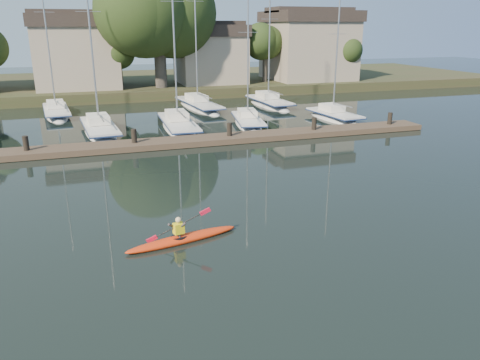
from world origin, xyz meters
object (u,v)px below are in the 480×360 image
object	(u,v)px
sailboat_4	(334,122)
dock	(184,142)
sailboat_1	(100,136)
sailboat_3	(248,127)
sailboat_2	(179,131)
sailboat_6	(199,110)
sailboat_5	(57,117)
kayak	(182,237)
sailboat_7	(269,108)

from	to	relation	value
sailboat_4	dock	bearing A→B (deg)	-165.93
dock	sailboat_1	xyz separation A→B (m)	(-4.84, 5.13, -0.39)
sailboat_1	sailboat_3	size ratio (longest dim) A/B	1.19
sailboat_2	sailboat_6	bearing A→B (deg)	68.74
sailboat_5	kayak	bearing A→B (deg)	-84.53
sailboat_2	sailboat_7	xyz separation A→B (m)	(9.99, 7.53, -0.01)
sailboat_6	sailboat_7	world-z (taller)	sailboat_6
sailboat_5	sailboat_7	distance (m)	18.62
sailboat_3	sailboat_5	distance (m)	16.37
sailboat_4	sailboat_7	world-z (taller)	sailboat_7
sailboat_2	sailboat_6	distance (m)	8.97
kayak	dock	distance (m)	13.90
sailboat_1	sailboat_6	bearing A→B (deg)	37.21
kayak	sailboat_7	distance (m)	29.23
kayak	dock	xyz separation A→B (m)	(2.82, 13.61, 0.04)
kayak	sailboat_5	bearing A→B (deg)	88.25
sailboat_3	sailboat_5	bearing A→B (deg)	158.08
dock	sailboat_7	bearing A→B (deg)	49.39
sailboat_5	sailboat_2	bearing A→B (deg)	-50.20
kayak	sailboat_6	size ratio (longest dim) A/B	0.27
sailboat_3	sailboat_6	distance (m)	8.61
dock	sailboat_1	bearing A→B (deg)	133.30
sailboat_7	sailboat_1	bearing A→B (deg)	-157.74
sailboat_3	sailboat_7	bearing A→B (deg)	68.49
kayak	sailboat_5	size ratio (longest dim) A/B	0.30
kayak	sailboat_3	bearing A→B (deg)	51.96
sailboat_6	sailboat_7	bearing A→B (deg)	-12.71
kayak	sailboat_4	world-z (taller)	sailboat_4
sailboat_1	sailboat_5	size ratio (longest dim) A/B	0.99
sailboat_6	dock	bearing A→B (deg)	-113.39
sailboat_3	sailboat_5	xyz separation A→B (m)	(-13.88, 8.68, -0.00)
sailboat_5	sailboat_6	distance (m)	12.07
sailboat_2	sailboat_4	size ratio (longest dim) A/B	1.31
sailboat_1	sailboat_7	size ratio (longest dim) A/B	1.04
kayak	dock	size ratio (longest dim) A/B	0.12
dock	sailboat_5	world-z (taller)	sailboat_5
sailboat_2	sailboat_5	distance (m)	12.12
sailboat_1	sailboat_7	distance (m)	17.04
sailboat_2	sailboat_3	bearing A→B (deg)	-0.06
sailboat_2	sailboat_5	bearing A→B (deg)	136.64
sailboat_2	sailboat_5	size ratio (longest dim) A/B	1.07
dock	sailboat_5	bearing A→B (deg)	120.91
sailboat_7	dock	bearing A→B (deg)	-133.42
sailboat_3	dock	bearing A→B (deg)	-131.31
sailboat_3	sailboat_5	size ratio (longest dim) A/B	0.83
sailboat_5	dock	bearing A→B (deg)	-64.50
sailboat_3	sailboat_6	size ratio (longest dim) A/B	0.74
sailboat_7	sailboat_5	bearing A→B (deg)	174.07
sailboat_4	sailboat_7	bearing A→B (deg)	102.43
kayak	sailboat_4	bearing A→B (deg)	36.21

